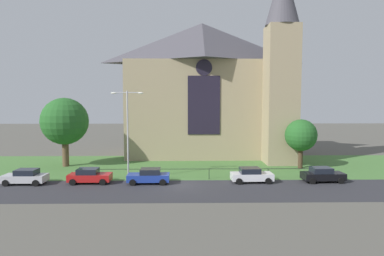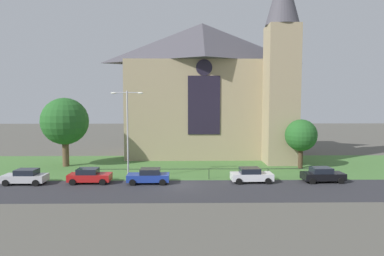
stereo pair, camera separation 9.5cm
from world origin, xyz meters
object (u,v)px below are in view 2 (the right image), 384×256
object	(u,v)px
parked_car_black	(322,175)
streetlamp_near	(127,124)
tree_right_near	(301,135)
parked_car_red	(89,176)
parked_car_blue	(149,176)
church_building	(207,88)
parked_car_silver	(25,177)
tree_left_far	(65,122)
parked_car_white	(251,175)

from	to	relation	value
parked_car_black	streetlamp_near	bearing A→B (deg)	173.86
tree_right_near	parked_car_red	world-z (taller)	tree_right_near
tree_right_near	parked_car_blue	bearing A→B (deg)	-157.04
church_building	parked_car_black	world-z (taller)	church_building
tree_right_near	parked_car_silver	world-z (taller)	tree_right_near
parked_car_black	church_building	bearing A→B (deg)	118.79
tree_left_far	church_building	bearing A→B (deg)	25.69
church_building	parked_car_red	size ratio (longest dim) A/B	6.19
church_building	tree_right_near	size ratio (longest dim) A/B	4.30
streetlamp_near	parked_car_white	xyz separation A→B (m)	(12.77, -1.37, -5.11)
parked_car_silver	parked_car_white	distance (m)	22.74
parked_car_silver	parked_car_black	size ratio (longest dim) A/B	0.99
church_building	streetlamp_near	world-z (taller)	church_building
parked_car_red	parked_car_blue	distance (m)	6.03
tree_left_far	streetlamp_near	world-z (taller)	streetlamp_near
streetlamp_near	church_building	bearing A→B (deg)	60.59
parked_car_white	parked_car_black	bearing A→B (deg)	-1.74
parked_car_blue	parked_car_white	size ratio (longest dim) A/B	0.99
streetlamp_near	parked_car_red	distance (m)	6.45
church_building	tree_right_near	world-z (taller)	church_building
tree_left_far	parked_car_silver	size ratio (longest dim) A/B	2.06
parked_car_silver	church_building	bearing A→B (deg)	-135.60
parked_car_blue	parked_car_black	xyz separation A→B (m)	(17.77, 0.35, 0.00)
streetlamp_near	parked_car_blue	size ratio (longest dim) A/B	2.22
tree_left_far	streetlamp_near	distance (m)	11.95
parked_car_silver	parked_car_red	world-z (taller)	same
church_building	streetlamp_near	bearing A→B (deg)	-119.41
parked_car_red	parked_car_silver	bearing A→B (deg)	-177.30
parked_car_red	parked_car_white	bearing A→B (deg)	0.37
parked_car_blue	parked_car_silver	bearing A→B (deg)	-0.40
tree_right_near	parked_car_white	bearing A→B (deg)	-135.76
parked_car_white	parked_car_black	world-z (taller)	same
church_building	parked_car_red	distance (m)	24.14
parked_car_silver	parked_car_white	world-z (taller)	same
parked_car_silver	parked_car_black	xyz separation A→B (m)	(30.10, 0.43, 0.00)
streetlamp_near	parked_car_black	xyz separation A→B (m)	(20.12, -1.32, -5.11)
streetlamp_near	parked_car_silver	distance (m)	11.34
church_building	parked_car_black	xyz separation A→B (m)	(10.80, -17.85, -9.53)
tree_right_near	parked_car_blue	size ratio (longest dim) A/B	1.43
parked_car_white	parked_car_black	xyz separation A→B (m)	(7.36, 0.05, 0.00)
parked_car_silver	parked_car_black	bearing A→B (deg)	-178.24
streetlamp_near	parked_car_white	distance (m)	13.82
streetlamp_near	parked_car_black	world-z (taller)	streetlamp_near
parked_car_silver	parked_car_blue	bearing A→B (deg)	-178.68
tree_right_near	parked_car_white	world-z (taller)	tree_right_near
tree_right_near	parked_car_black	bearing A→B (deg)	-90.94
tree_left_far	parked_car_black	world-z (taller)	tree_left_far
streetlamp_near	parked_car_red	xyz separation A→B (m)	(-3.67, -1.45, -5.11)
tree_left_far	parked_car_white	distance (m)	24.25
tree_left_far	tree_right_near	xyz separation A→B (m)	(29.45, -1.70, -1.64)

